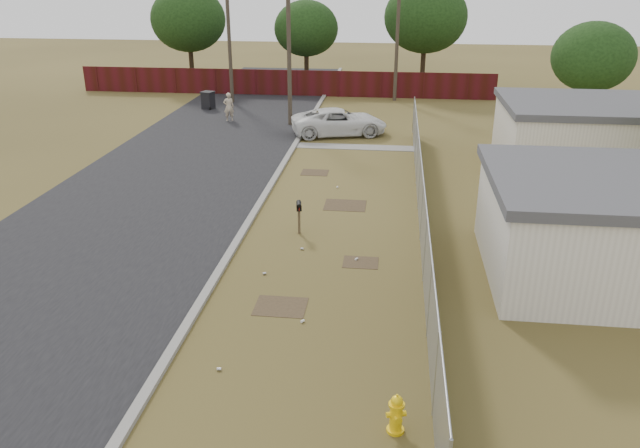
# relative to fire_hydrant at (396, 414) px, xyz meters

# --- Properties ---
(ground) EXTENTS (120.00, 120.00, 0.00)m
(ground) POSITION_rel_fire_hydrant_xyz_m (-2.34, 9.58, -0.41)
(ground) COLOR brown
(ground) RESTS_ON ground
(street) EXTENTS (15.10, 60.00, 0.12)m
(street) POSITION_rel_fire_hydrant_xyz_m (-9.09, 17.63, -0.40)
(street) COLOR black
(street) RESTS_ON ground
(chainlink_fence) EXTENTS (0.10, 27.06, 2.02)m
(chainlink_fence) POSITION_rel_fire_hydrant_xyz_m (0.78, 10.61, 0.38)
(chainlink_fence) COLOR #94979C
(chainlink_fence) RESTS_ON ground
(privacy_fence) EXTENTS (30.00, 0.12, 1.80)m
(privacy_fence) POSITION_rel_fire_hydrant_xyz_m (-8.34, 34.58, 0.49)
(privacy_fence) COLOR #410E12
(privacy_fence) RESTS_ON ground
(utility_poles) EXTENTS (12.60, 8.24, 9.00)m
(utility_poles) POSITION_rel_fire_hydrant_xyz_m (-6.00, 30.25, 4.28)
(utility_poles) COLOR #43392D
(utility_poles) RESTS_ON ground
(houses) EXTENTS (9.30, 17.24, 3.10)m
(houses) POSITION_rel_fire_hydrant_xyz_m (7.36, 12.71, 1.15)
(houses) COLOR white
(houses) RESTS_ON ground
(horizon_trees) EXTENTS (33.32, 31.94, 7.78)m
(horizon_trees) POSITION_rel_fire_hydrant_xyz_m (-1.50, 33.14, 4.22)
(horizon_trees) COLOR #312316
(horizon_trees) RESTS_ON ground
(fire_hydrant) EXTENTS (0.43, 0.44, 0.88)m
(fire_hydrant) POSITION_rel_fire_hydrant_xyz_m (0.00, 0.00, 0.00)
(fire_hydrant) COLOR yellow
(fire_hydrant) RESTS_ON ground
(mailbox) EXTENTS (0.25, 0.51, 1.16)m
(mailbox) POSITION_rel_fire_hydrant_xyz_m (-3.39, 9.65, 0.50)
(mailbox) COLOR brown
(mailbox) RESTS_ON ground
(pickup_truck) EXTENTS (5.66, 3.74, 1.44)m
(pickup_truck) POSITION_rel_fire_hydrant_xyz_m (-3.28, 23.58, 0.31)
(pickup_truck) COLOR white
(pickup_truck) RESTS_ON ground
(pedestrian) EXTENTS (0.72, 0.59, 1.70)m
(pedestrian) POSITION_rel_fire_hydrant_xyz_m (-10.14, 26.13, 0.44)
(pedestrian) COLOR #C3AE8F
(pedestrian) RESTS_ON ground
(trash_bin) EXTENTS (0.91, 0.98, 1.13)m
(trash_bin) POSITION_rel_fire_hydrant_xyz_m (-12.37, 29.35, 0.17)
(trash_bin) COLOR black
(trash_bin) RESTS_ON ground
(scattered_litter) EXTENTS (2.84, 13.14, 0.07)m
(scattered_litter) POSITION_rel_fire_hydrant_xyz_m (-2.88, 7.07, -0.37)
(scattered_litter) COLOR silver
(scattered_litter) RESTS_ON ground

